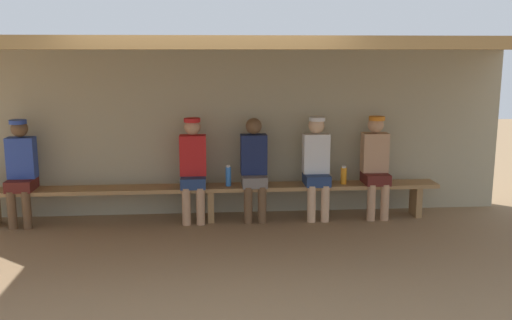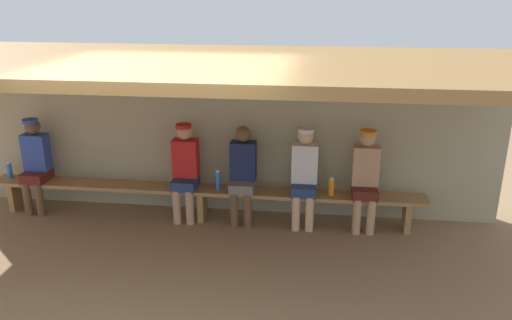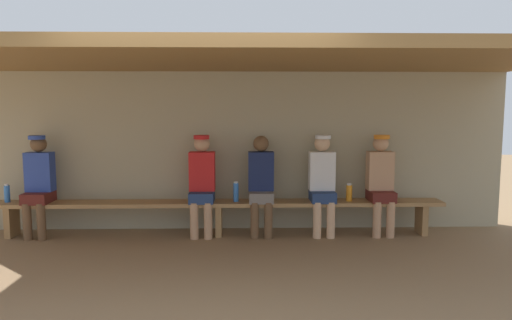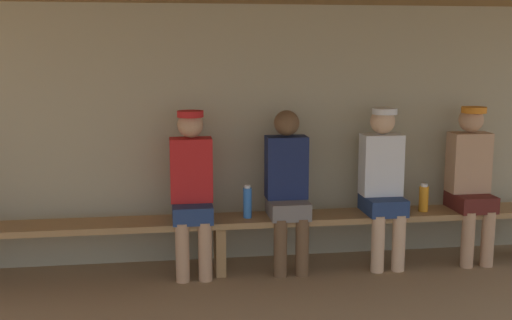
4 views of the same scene
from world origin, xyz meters
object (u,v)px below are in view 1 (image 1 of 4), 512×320
Objects in this scene: bench at (210,191)px; player_near_post at (316,163)px; player_with_sunglasses at (254,165)px; water_bottle_green at (228,176)px; water_bottle_orange at (343,175)px; player_in_blue at (193,165)px; player_leftmost at (375,162)px; player_in_white at (21,167)px.

player_near_post is (1.39, 0.00, 0.36)m from bench.
player_with_sunglasses is 0.82m from player_near_post.
water_bottle_green is 1.14× the size of water_bottle_orange.
player_in_blue is at bearing 179.35° from water_bottle_orange.
player_leftmost is 1.95m from water_bottle_green.
player_in_blue reaches higher than player_with_sunglasses.
water_bottle_green is at bearing -3.45° from bench.
bench is at bearing -0.92° from player_in_blue.
bench is 4.46× the size of player_near_post.
player_leftmost is 0.46m from water_bottle_orange.
player_in_blue is 1.61m from player_near_post.
player_with_sunglasses reaches higher than water_bottle_green.
player_leftmost is (0.79, 0.00, 0.00)m from player_near_post.
player_near_post is at bearing 176.44° from water_bottle_orange.
water_bottle_green reaches higher than water_bottle_orange.
player_with_sunglasses is at bearing 2.90° from water_bottle_green.
water_bottle_green is (0.23, -0.01, 0.20)m from bench.
water_bottle_orange is (1.52, -0.00, -0.02)m from water_bottle_green.
player_leftmost reaches higher than bench.
player_in_white and player_leftmost have the same top height.
player_in_white is 3.76m from player_near_post.
player_with_sunglasses is at bearing -179.97° from player_near_post.
bench is 2.21m from player_leftmost.
player_leftmost reaches higher than water_bottle_green.
water_bottle_orange is (1.97, -0.02, -0.17)m from player_in_blue.
player_leftmost is at bearing 2.99° from water_bottle_orange.
player_near_post reaches higher than bench.
water_bottle_green is 1.52m from water_bottle_orange.
player_leftmost is at bearing 0.00° from player_near_post.
player_in_white reaches higher than water_bottle_orange.
player_near_post is at bearing 0.00° from player_in_white.
water_bottle_orange is at bearing -0.62° from bench.
water_bottle_orange is at bearing -1.06° from player_with_sunglasses.
player_in_blue is 5.61× the size of water_bottle_orange.
water_bottle_orange is (-0.43, -0.02, -0.17)m from player_leftmost.
player_near_post is 1.17m from water_bottle_green.
water_bottle_green is (-0.34, -0.02, -0.14)m from player_with_sunglasses.
player_in_blue is (-0.79, 0.00, 0.02)m from player_with_sunglasses.
player_in_white is 1.00× the size of player_near_post.
bench is 1.43m from player_near_post.
player_in_blue and player_in_white have the same top height.
player_near_post is (1.61, 0.00, 0.00)m from player_in_blue.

